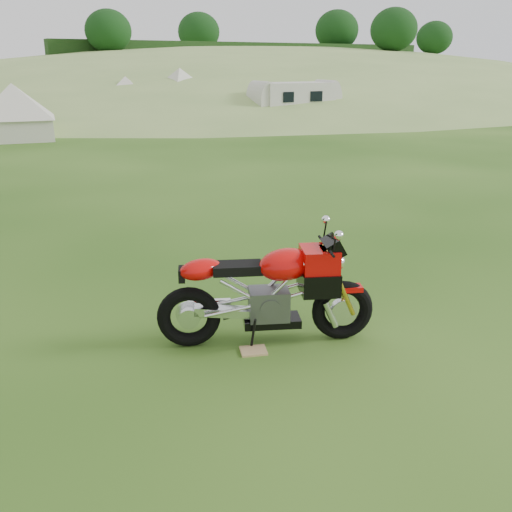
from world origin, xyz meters
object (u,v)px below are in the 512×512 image
tent_right (181,94)px  sport_motorcycle (267,285)px  tent_mid (127,97)px  tent_left (14,109)px  plywood_board (253,351)px  caravan (294,104)px

tent_right → sport_motorcycle: bearing=-125.5°
tent_mid → tent_right: bearing=8.8°
tent_left → tent_mid: size_ratio=0.98×
plywood_board → tent_left: bearing=87.3°
tent_left → tent_right: bearing=34.5°
sport_motorcycle → plywood_board: (-0.24, -0.13, -0.64)m
sport_motorcycle → tent_mid: 23.73m
sport_motorcycle → tent_left: bearing=113.0°
tent_mid → tent_left: bearing=-124.4°
tent_left → sport_motorcycle: bearing=-80.8°
plywood_board → tent_left: tent_left is taller
tent_mid → sport_motorcycle: bearing=-85.5°
sport_motorcycle → tent_mid: size_ratio=0.81×
tent_left → plywood_board: bearing=-81.5°
sport_motorcycle → caravan: (12.41, 17.40, 0.32)m
tent_mid → caravan: 8.11m
sport_motorcycle → tent_right: bearing=93.1°
plywood_board → tent_mid: size_ratio=0.10×
tent_right → tent_mid: bearing=155.1°
tent_left → tent_mid: bearing=46.8°
plywood_board → tent_left: size_ratio=0.10×
sport_motorcycle → tent_mid: tent_mid is taller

